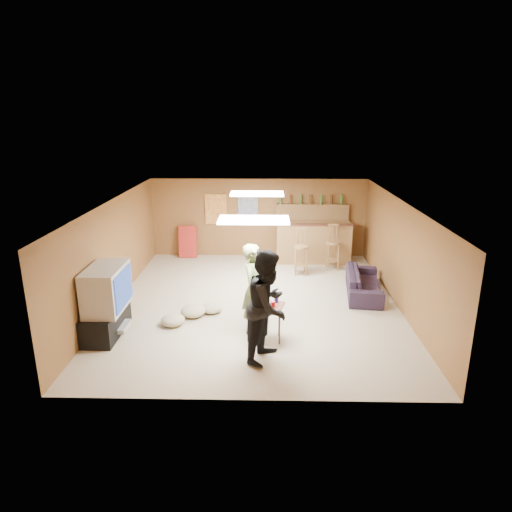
{
  "coord_description": "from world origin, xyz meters",
  "views": [
    {
      "loc": [
        0.21,
        -9.08,
        3.88
      ],
      "look_at": [
        0.0,
        0.2,
        1.0
      ],
      "focal_mm": 32.0,
      "sensor_mm": 36.0,
      "label": 1
    }
  ],
  "objects_px": {
    "bar_counter": "(313,242)",
    "tray_table": "(268,322)",
    "sofa": "(364,283)",
    "person_black": "(268,306)",
    "person_olive": "(254,288)",
    "tv_body": "(106,288)"
  },
  "relations": [
    {
      "from": "tray_table",
      "to": "person_olive",
      "type": "bearing_deg",
      "value": 124.73
    },
    {
      "from": "person_olive",
      "to": "person_black",
      "type": "xyz_separation_m",
      "value": [
        0.26,
        -1.0,
        0.09
      ]
    },
    {
      "from": "person_olive",
      "to": "sofa",
      "type": "bearing_deg",
      "value": -32.66
    },
    {
      "from": "person_black",
      "to": "tray_table",
      "type": "xyz_separation_m",
      "value": [
        0.0,
        0.62,
        -0.59
      ]
    },
    {
      "from": "bar_counter",
      "to": "sofa",
      "type": "relative_size",
      "value": 1.08
    },
    {
      "from": "person_black",
      "to": "bar_counter",
      "type": "bearing_deg",
      "value": 10.78
    },
    {
      "from": "tv_body",
      "to": "person_olive",
      "type": "distance_m",
      "value": 2.65
    },
    {
      "from": "tv_body",
      "to": "person_black",
      "type": "bearing_deg",
      "value": -15.36
    },
    {
      "from": "person_olive",
      "to": "sofa",
      "type": "relative_size",
      "value": 0.91
    },
    {
      "from": "bar_counter",
      "to": "tray_table",
      "type": "xyz_separation_m",
      "value": [
        -1.24,
        -4.62,
        -0.21
      ]
    },
    {
      "from": "tv_body",
      "to": "sofa",
      "type": "distance_m",
      "value": 5.51
    },
    {
      "from": "person_olive",
      "to": "tray_table",
      "type": "xyz_separation_m",
      "value": [
        0.26,
        -0.38,
        -0.5
      ]
    },
    {
      "from": "bar_counter",
      "to": "person_olive",
      "type": "bearing_deg",
      "value": -109.49
    },
    {
      "from": "person_olive",
      "to": "tv_body",
      "type": "bearing_deg",
      "value": 113.95
    },
    {
      "from": "tray_table",
      "to": "tv_body",
      "type": "bearing_deg",
      "value": 176.58
    },
    {
      "from": "person_olive",
      "to": "sofa",
      "type": "height_order",
      "value": "person_olive"
    },
    {
      "from": "tray_table",
      "to": "sofa",
      "type": "bearing_deg",
      "value": 46.2
    },
    {
      "from": "tv_body",
      "to": "tray_table",
      "type": "distance_m",
      "value": 2.97
    },
    {
      "from": "tv_body",
      "to": "person_olive",
      "type": "xyz_separation_m",
      "value": [
        2.65,
        0.2,
        -0.06
      ]
    },
    {
      "from": "bar_counter",
      "to": "person_black",
      "type": "height_order",
      "value": "person_black"
    },
    {
      "from": "tv_body",
      "to": "bar_counter",
      "type": "distance_m",
      "value": 6.09
    },
    {
      "from": "bar_counter",
      "to": "tray_table",
      "type": "distance_m",
      "value": 4.79
    }
  ]
}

